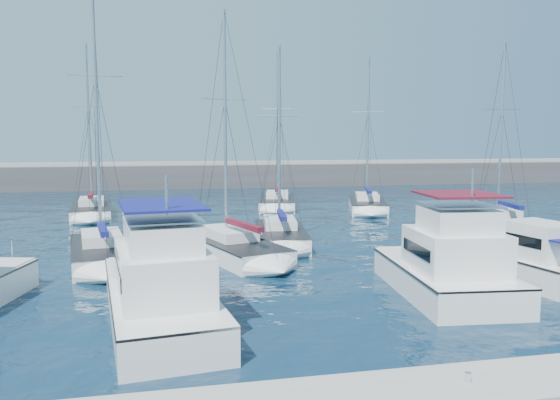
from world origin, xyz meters
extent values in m
plane|color=black|center=(0.00, 0.00, 0.00)|extent=(220.00, 220.00, 0.00)
cube|color=#424244|center=(0.00, 52.00, 1.00)|extent=(160.00, 6.00, 4.00)
cube|color=gray|center=(0.00, 52.00, 3.20)|extent=(160.00, 1.20, 0.50)
cube|color=gray|center=(0.00, -11.00, 0.30)|extent=(40.00, 2.20, 0.60)
cylinder|color=silver|center=(0.00, -11.00, 0.72)|extent=(0.16, 0.16, 0.25)
cube|color=silver|center=(-7.27, -2.76, 0.40)|extent=(4.56, 10.63, 1.60)
cube|color=#262628|center=(-7.27, -2.76, 1.15)|extent=(4.62, 10.64, 0.08)
cube|color=silver|center=(-7.11, -4.01, 2.00)|extent=(3.38, 5.09, 1.60)
cube|color=black|center=(-7.11, -4.01, 2.08)|extent=(3.31, 4.15, 0.45)
cube|color=silver|center=(-7.09, -4.21, 3.25)|extent=(2.64, 3.60, 0.90)
cube|color=navy|center=(-7.09, -4.21, 4.25)|extent=(2.98, 4.10, 0.08)
cube|color=silver|center=(4.31, -2.01, 0.40)|extent=(4.47, 8.08, 1.60)
cube|color=#262628|center=(4.31, -2.01, 1.15)|extent=(4.55, 8.09, 0.08)
cube|color=silver|center=(4.21, -2.95, 2.00)|extent=(3.50, 3.89, 1.60)
cube|color=black|center=(4.21, -2.95, 2.08)|extent=(3.49, 3.18, 0.45)
cube|color=silver|center=(4.19, -3.15, 3.25)|extent=(2.77, 2.75, 0.90)
cube|color=#4E0F1C|center=(4.19, -3.15, 4.25)|extent=(3.12, 3.14, 0.08)
cube|color=silver|center=(8.79, -1.08, 0.40)|extent=(3.32, 6.02, 1.60)
cube|color=#262628|center=(8.79, -1.08, 1.15)|extent=(3.37, 6.03, 0.08)
cube|color=silver|center=(8.91, -1.76, 2.00)|extent=(2.45, 2.94, 1.60)
cube|color=black|center=(8.91, -1.76, 2.08)|extent=(2.41, 2.43, 0.45)
cube|color=navy|center=(9.08, -2.79, 2.30)|extent=(2.18, 2.03, 0.07)
cube|color=silver|center=(-10.21, 6.90, 0.30)|extent=(4.20, 8.25, 1.30)
cube|color=#262628|center=(-10.21, 6.90, 0.93)|extent=(4.26, 8.26, 0.06)
cube|color=silver|center=(-10.29, 7.39, 1.25)|extent=(2.47, 3.71, 0.55)
cylinder|color=silver|center=(-10.33, 7.68, 8.28)|extent=(0.18, 0.18, 13.65)
cylinder|color=silver|center=(-10.02, 5.74, 1.80)|extent=(0.74, 3.91, 0.12)
cube|color=navy|center=(-10.01, 5.64, 1.95)|extent=(0.90, 3.55, 0.28)
cube|color=silver|center=(-3.42, 6.76, 0.30)|extent=(5.45, 8.91, 1.30)
cube|color=#262628|center=(-3.42, 6.76, 0.93)|extent=(5.50, 8.93, 0.06)
cube|color=silver|center=(-3.58, 7.26, 1.25)|extent=(2.99, 4.09, 0.55)
cylinder|color=silver|center=(-3.68, 7.56, 7.35)|extent=(0.18, 0.18, 11.79)
cylinder|color=silver|center=(-3.03, 5.56, 1.80)|extent=(1.41, 4.03, 0.12)
cube|color=#4E0F1C|center=(-3.00, 5.47, 1.95)|extent=(1.50, 3.70, 0.28)
cube|color=silver|center=(-0.10, 10.04, 0.30)|extent=(3.97, 8.23, 1.30)
cube|color=#262628|center=(-0.10, 10.04, 0.93)|extent=(4.03, 8.23, 0.06)
cube|color=silver|center=(-0.03, 10.53, 1.25)|extent=(2.35, 3.68, 0.55)
cylinder|color=silver|center=(0.01, 10.82, 6.75)|extent=(0.18, 0.18, 10.60)
cylinder|color=silver|center=(-0.26, 8.87, 1.80)|extent=(0.67, 3.93, 0.12)
cube|color=navy|center=(-0.28, 8.77, 1.95)|extent=(0.84, 3.57, 0.28)
cube|color=silver|center=(16.14, 11.56, 0.30)|extent=(4.25, 7.72, 1.30)
cube|color=#262628|center=(16.14, 11.56, 0.93)|extent=(4.31, 7.73, 0.06)
cube|color=silver|center=(16.22, 12.01, 1.25)|extent=(2.49, 3.49, 0.55)
cylinder|color=silver|center=(16.27, 12.28, 7.32)|extent=(0.18, 0.18, 11.75)
cylinder|color=silver|center=(15.95, 10.48, 1.80)|extent=(0.77, 3.62, 0.12)
cube|color=navy|center=(15.93, 10.38, 1.95)|extent=(0.93, 3.30, 0.28)
cube|color=silver|center=(-12.93, 24.87, 0.30)|extent=(3.77, 8.65, 1.30)
cube|color=#262628|center=(-12.93, 24.87, 0.93)|extent=(3.83, 8.66, 0.06)
cube|color=silver|center=(-12.97, 25.39, 1.25)|extent=(2.28, 3.84, 0.55)
cylinder|color=silver|center=(-13.00, 25.71, 7.83)|extent=(0.18, 0.18, 12.77)
cylinder|color=silver|center=(-12.81, 23.61, 1.80)|extent=(0.51, 4.20, 0.12)
cube|color=#4E0F1C|center=(-12.80, 23.52, 1.95)|extent=(0.70, 3.80, 0.28)
cube|color=silver|center=(3.26, 27.14, 0.30)|extent=(4.79, 8.80, 1.30)
cube|color=#262628|center=(3.26, 27.14, 0.93)|extent=(4.85, 8.82, 0.06)
cube|color=silver|center=(3.37, 27.65, 1.25)|extent=(2.74, 3.99, 0.55)
cylinder|color=silver|center=(3.44, 27.96, 7.91)|extent=(0.18, 0.18, 12.93)
cylinder|color=silver|center=(3.00, 25.92, 1.80)|extent=(1.00, 4.10, 0.12)
cube|color=#4E0F1C|center=(2.97, 25.82, 1.95)|extent=(1.13, 3.74, 0.28)
cube|color=silver|center=(10.81, 23.67, 0.30)|extent=(5.28, 8.68, 1.30)
cube|color=#262628|center=(10.81, 23.67, 0.93)|extent=(5.33, 8.70, 0.06)
cube|color=silver|center=(10.96, 24.16, 1.25)|extent=(2.92, 3.98, 0.55)
cylinder|color=silver|center=(11.05, 24.45, 7.60)|extent=(0.18, 0.18, 12.29)
cylinder|color=silver|center=(10.45, 22.51, 1.80)|extent=(1.32, 3.93, 0.12)
cube|color=navy|center=(10.42, 22.41, 1.95)|extent=(1.42, 3.61, 0.28)
camera|label=1|loc=(-6.95, -22.22, 6.35)|focal=35.00mm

